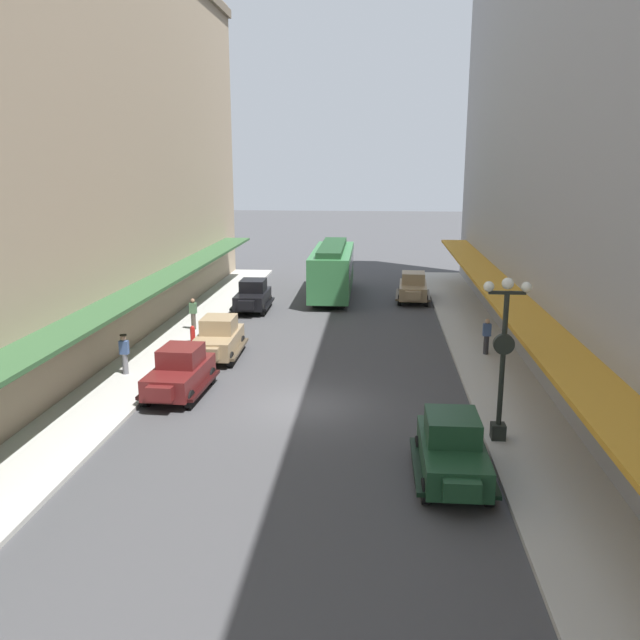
{
  "coord_description": "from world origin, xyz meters",
  "views": [
    {
      "loc": [
        2.5,
        -22.65,
        8.65
      ],
      "look_at": [
        0.0,
        6.0,
        1.8
      ],
      "focal_mm": 37.21,
      "sensor_mm": 36.0,
      "label": 1
    }
  ],
  "objects_px": {
    "parked_car_0": "(218,337)",
    "parked_car_4": "(253,295)",
    "parked_car_1": "(180,371)",
    "fire_hydrant": "(193,334)",
    "parked_car_2": "(413,287)",
    "parked_car_3": "(452,448)",
    "lamp_post_with_clock": "(503,352)",
    "pedestrian_0": "(124,354)",
    "pedestrian_2": "(487,336)",
    "streetcar": "(332,268)",
    "pedestrian_1": "(193,314)"
  },
  "relations": [
    {
      "from": "parked_car_1",
      "to": "fire_hydrant",
      "type": "height_order",
      "value": "parked_car_1"
    },
    {
      "from": "parked_car_0",
      "to": "pedestrian_1",
      "type": "distance_m",
      "value": 5.07
    },
    {
      "from": "parked_car_4",
      "to": "lamp_post_with_clock",
      "type": "height_order",
      "value": "lamp_post_with_clock"
    },
    {
      "from": "parked_car_1",
      "to": "parked_car_3",
      "type": "relative_size",
      "value": 1.01
    },
    {
      "from": "pedestrian_2",
      "to": "parked_car_2",
      "type": "bearing_deg",
      "value": 102.44
    },
    {
      "from": "parked_car_3",
      "to": "parked_car_4",
      "type": "bearing_deg",
      "value": 114.44
    },
    {
      "from": "parked_car_0",
      "to": "pedestrian_0",
      "type": "xyz_separation_m",
      "value": [
        -3.16,
        -3.14,
        0.07
      ]
    },
    {
      "from": "streetcar",
      "to": "lamp_post_with_clock",
      "type": "relative_size",
      "value": 1.86
    },
    {
      "from": "lamp_post_with_clock",
      "to": "pedestrian_0",
      "type": "relative_size",
      "value": 3.09
    },
    {
      "from": "parked_car_2",
      "to": "fire_hydrant",
      "type": "height_order",
      "value": "parked_car_2"
    },
    {
      "from": "parked_car_1",
      "to": "lamp_post_with_clock",
      "type": "relative_size",
      "value": 0.83
    },
    {
      "from": "pedestrian_0",
      "to": "parked_car_3",
      "type": "bearing_deg",
      "value": -32.84
    },
    {
      "from": "parked_car_4",
      "to": "parked_car_2",
      "type": "bearing_deg",
      "value": 20.19
    },
    {
      "from": "parked_car_1",
      "to": "pedestrian_0",
      "type": "distance_m",
      "value": 3.41
    },
    {
      "from": "lamp_post_with_clock",
      "to": "pedestrian_2",
      "type": "relative_size",
      "value": 3.15
    },
    {
      "from": "pedestrian_1",
      "to": "pedestrian_2",
      "type": "bearing_deg",
      "value": -12.95
    },
    {
      "from": "parked_car_4",
      "to": "lamp_post_with_clock",
      "type": "xyz_separation_m",
      "value": [
        11.27,
        -18.39,
        2.04
      ]
    },
    {
      "from": "streetcar",
      "to": "fire_hydrant",
      "type": "xyz_separation_m",
      "value": [
        -5.92,
        -12.5,
        -1.34
      ]
    },
    {
      "from": "pedestrian_1",
      "to": "parked_car_1",
      "type": "bearing_deg",
      "value": -77.42
    },
    {
      "from": "parked_car_2",
      "to": "fire_hydrant",
      "type": "bearing_deg",
      "value": -134.23
    },
    {
      "from": "parked_car_0",
      "to": "pedestrian_0",
      "type": "height_order",
      "value": "parked_car_0"
    },
    {
      "from": "pedestrian_0",
      "to": "pedestrian_1",
      "type": "height_order",
      "value": "pedestrian_0"
    },
    {
      "from": "lamp_post_with_clock",
      "to": "parked_car_0",
      "type": "bearing_deg",
      "value": 142.18
    },
    {
      "from": "parked_car_1",
      "to": "fire_hydrant",
      "type": "relative_size",
      "value": 5.25
    },
    {
      "from": "parked_car_2",
      "to": "parked_car_3",
      "type": "distance_m",
      "value": 24.57
    },
    {
      "from": "parked_car_3",
      "to": "lamp_post_with_clock",
      "type": "relative_size",
      "value": 0.83
    },
    {
      "from": "fire_hydrant",
      "to": "pedestrian_2",
      "type": "bearing_deg",
      "value": -3.39
    },
    {
      "from": "parked_car_0",
      "to": "parked_car_4",
      "type": "bearing_deg",
      "value": 91.55
    },
    {
      "from": "pedestrian_0",
      "to": "lamp_post_with_clock",
      "type": "bearing_deg",
      "value": -20.88
    },
    {
      "from": "lamp_post_with_clock",
      "to": "pedestrian_1",
      "type": "distance_m",
      "value": 18.79
    },
    {
      "from": "parked_car_2",
      "to": "pedestrian_0",
      "type": "bearing_deg",
      "value": -127.23
    },
    {
      "from": "parked_car_1",
      "to": "pedestrian_1",
      "type": "relative_size",
      "value": 2.63
    },
    {
      "from": "parked_car_0",
      "to": "pedestrian_2",
      "type": "distance_m",
      "value": 12.17
    },
    {
      "from": "lamp_post_with_clock",
      "to": "fire_hydrant",
      "type": "bearing_deg",
      "value": 140.55
    },
    {
      "from": "parked_car_0",
      "to": "fire_hydrant",
      "type": "distance_m",
      "value": 2.64
    },
    {
      "from": "parked_car_2",
      "to": "pedestrian_0",
      "type": "height_order",
      "value": "parked_car_2"
    },
    {
      "from": "pedestrian_0",
      "to": "pedestrian_2",
      "type": "xyz_separation_m",
      "value": [
        15.28,
        4.27,
        -0.02
      ]
    },
    {
      "from": "parked_car_3",
      "to": "pedestrian_1",
      "type": "height_order",
      "value": "parked_car_3"
    },
    {
      "from": "parked_car_1",
      "to": "fire_hydrant",
      "type": "distance_m",
      "value": 7.09
    },
    {
      "from": "parked_car_1",
      "to": "pedestrian_2",
      "type": "bearing_deg",
      "value": 26.21
    },
    {
      "from": "parked_car_1",
      "to": "parked_car_2",
      "type": "height_order",
      "value": "same"
    },
    {
      "from": "parked_car_0",
      "to": "parked_car_2",
      "type": "relative_size",
      "value": 0.99
    },
    {
      "from": "streetcar",
      "to": "parked_car_2",
      "type": "bearing_deg",
      "value": -11.25
    },
    {
      "from": "parked_car_1",
      "to": "parked_car_4",
      "type": "height_order",
      "value": "same"
    },
    {
      "from": "parked_car_1",
      "to": "fire_hydrant",
      "type": "xyz_separation_m",
      "value": [
        -1.45,
        6.93,
        -0.38
      ]
    },
    {
      "from": "fire_hydrant",
      "to": "pedestrian_0",
      "type": "relative_size",
      "value": 0.49
    },
    {
      "from": "parked_car_0",
      "to": "parked_car_4",
      "type": "xyz_separation_m",
      "value": [
        -0.27,
        9.84,
        0.0
      ]
    },
    {
      "from": "parked_car_1",
      "to": "streetcar",
      "type": "relative_size",
      "value": 0.45
    },
    {
      "from": "parked_car_2",
      "to": "pedestrian_2",
      "type": "distance_m",
      "value": 12.57
    },
    {
      "from": "parked_car_3",
      "to": "parked_car_4",
      "type": "height_order",
      "value": "same"
    }
  ]
}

